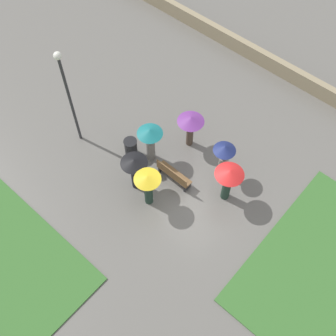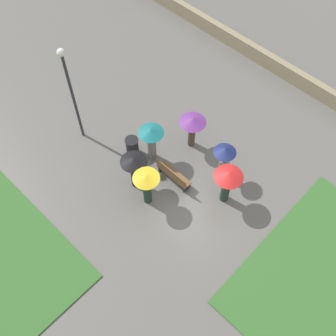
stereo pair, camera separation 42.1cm
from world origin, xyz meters
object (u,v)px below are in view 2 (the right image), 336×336
Objects in this scene: crowd_person_yellow at (147,183)px; crowd_person_teal at (151,138)px; park_bench at (173,175)px; crowd_person_purple at (192,124)px; crowd_person_black at (134,167)px; crowd_person_navy at (224,156)px; crowd_person_red at (228,180)px; lamp_post at (70,86)px; trash_bin at (132,146)px.

crowd_person_teal is at bearing -17.48° from crowd_person_yellow.
park_bench is 2.33m from crowd_person_purple.
crowd_person_black is 0.97× the size of crowd_person_navy.
crowd_person_red reaches higher than crowd_person_yellow.
lamp_post is 2.57× the size of crowd_person_teal.
crowd_person_navy reaches higher than crowd_person_yellow.
crowd_person_red is at bearing -20.67° from crowd_person_purple.
crowd_person_black is 0.95m from crowd_person_yellow.
trash_bin is at bearing -159.14° from lamp_post.
trash_bin is 0.49× the size of crowd_person_black.
park_bench is 0.92× the size of crowd_person_purple.
crowd_person_navy is 3.35m from crowd_person_yellow.
trash_bin is (-2.37, -0.90, -2.72)m from lamp_post.
crowd_person_purple is (-0.76, -1.72, 0.02)m from crowd_person_teal.
crowd_person_yellow reaches higher than trash_bin.
lamp_post is (4.69, 1.08, 2.71)m from park_bench.
park_bench is at bearing -61.61° from crowd_person_yellow.
crowd_person_teal is 1.03× the size of crowd_person_yellow.
park_bench is 2.29m from crowd_person_navy.
lamp_post is 5.50× the size of trash_bin.
crowd_person_navy is at bearing -155.55° from lamp_post.
crowd_person_purple is at bearing -142.02° from lamp_post.
crowd_person_red is 1.09× the size of crowd_person_purple.
lamp_post is 2.58× the size of crowd_person_navy.
lamp_post reaches higher than crowd_person_purple.
crowd_person_black is (-3.68, 0.12, -1.88)m from lamp_post.
crowd_person_navy is (-3.60, -1.81, 0.97)m from trash_bin.
crowd_person_purple is (-3.93, -3.07, -1.77)m from lamp_post.
crowd_person_navy is (-2.81, -1.37, 0.05)m from crowd_person_teal.
trash_bin reaches higher than park_bench.
lamp_post is 4.97m from crowd_person_yellow.
crowd_person_purple is (0.67, -3.40, 0.07)m from crowd_person_yellow.
crowd_person_navy reaches higher than crowd_person_black.
crowd_person_teal is 3.12m from crowd_person_navy.
trash_bin is 2.82m from crowd_person_purple.
crowd_person_yellow is at bearing 86.89° from park_bench.
crowd_person_yellow is at bearing -72.02° from crowd_person_teal.
crowd_person_yellow is at bearing 129.80° from crowd_person_navy.
crowd_person_teal is at bearing 156.83° from crowd_person_black.
crowd_person_teal reaches higher than crowd_person_yellow.
crowd_person_navy is at bearing 3.48° from crowd_person_teal.
park_bench is at bearing 115.98° from crowd_person_navy.
lamp_post is at bearing -140.99° from crowd_person_purple.
park_bench is 1.80m from crowd_person_teal.
crowd_person_navy is 1.09× the size of crowd_person_purple.
crowd_person_yellow is at bearing 175.80° from lamp_post.
lamp_post is 2.57× the size of crowd_person_red.
trash_bin is at bearing 4.72° from park_bench.
crowd_person_black is 3.74m from crowd_person_red.
lamp_post is at bearing -134.46° from crowd_person_black.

